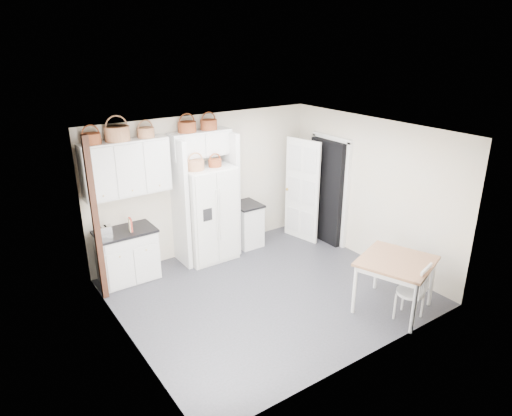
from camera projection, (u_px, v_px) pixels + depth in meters
floor at (267, 292)px, 7.38m from camera, size 4.50×4.50×0.00m
ceiling at (269, 133)px, 6.46m from camera, size 4.50×4.50×0.00m
wall_back at (205, 185)px, 8.47m from camera, size 4.50×0.00×4.50m
wall_left at (123, 256)px, 5.73m from camera, size 0.00×4.00×4.00m
wall_right at (370, 191)px, 8.12m from camera, size 0.00×4.00×4.00m
refrigerator at (208, 213)px, 8.27m from camera, size 0.90×0.73×1.75m
base_cab_left at (127, 256)px, 7.65m from camera, size 0.92×0.58×0.86m
base_cab_right at (247, 225)px, 8.93m from camera, size 0.47×0.56×0.82m
dining_table at (394, 285)px, 6.80m from camera, size 1.27×1.27×0.82m
windsor_chair at (410, 292)px, 6.56m from camera, size 0.52×0.49×0.88m
counter_left at (125, 231)px, 7.50m from camera, size 0.96×0.62×0.04m
counter_right at (247, 205)px, 8.78m from camera, size 0.50×0.60×0.04m
toaster at (103, 232)px, 7.22m from camera, size 0.28×0.18×0.18m
cookbook_red at (131, 225)px, 7.43m from camera, size 0.05×0.15×0.22m
cookbook_cream at (130, 225)px, 7.43m from camera, size 0.06×0.15×0.22m
basket_upper_a at (91, 139)px, 6.88m from camera, size 0.29×0.29×0.16m
basket_upper_b at (117, 134)px, 7.08m from camera, size 0.39×0.39×0.23m
basket_upper_c at (146, 133)px, 7.34m from camera, size 0.28×0.28×0.16m
basket_bridge_a at (187, 127)px, 7.73m from camera, size 0.32×0.32×0.18m
basket_bridge_b at (209, 125)px, 7.95m from camera, size 0.30×0.30×0.17m
basket_fridge_a at (195, 165)px, 7.72m from camera, size 0.31×0.31×0.16m
basket_fridge_b at (215, 163)px, 7.93m from camera, size 0.24×0.24×0.13m
upper_cabinet at (126, 168)px, 7.33m from camera, size 1.40×0.34×0.90m
bridge_cabinet at (200, 144)px, 7.96m from camera, size 1.12×0.34×0.45m
fridge_panel_left at (180, 204)px, 7.94m from camera, size 0.08×0.60×2.30m
fridge_panel_right at (230, 193)px, 8.48m from camera, size 0.08×0.60×2.30m
trim_post at (96, 221)px, 6.80m from camera, size 0.09×0.09×2.60m
doorway_void at (327, 192)px, 8.94m from camera, size 0.18×0.85×2.05m
door_slab at (302, 191)px, 9.00m from camera, size 0.21×0.79×2.05m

